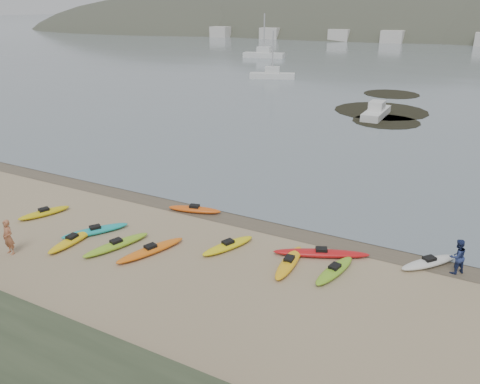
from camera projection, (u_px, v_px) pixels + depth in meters
The scene contains 8 objects.
ground at pixel (240, 216), 27.38m from camera, with size 600.00×600.00×0.00m, color tan.
wet_sand at pixel (238, 218), 27.13m from camera, with size 60.00×60.00×0.00m, color brown.
kayaks at pixel (203, 243), 23.88m from camera, with size 22.84×9.35×0.34m.
person_west at pixel (8, 237), 22.88m from camera, with size 0.66×0.43×1.80m, color #B36B47.
person_east at pixel (457, 256), 21.23m from camera, with size 0.82×0.64×1.69m, color navy.
kelp_mats at pixel (385, 108), 56.14m from camera, with size 10.70×24.60×0.04m.
moored_boats at pixel (430, 68), 88.27m from camera, with size 95.39×91.90×1.35m.
far_town at pixel (480, 39), 142.90m from camera, with size 199.00×5.00×4.00m.
Camera 1 is at (11.72, -21.99, 11.43)m, focal length 35.00 mm.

